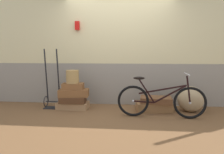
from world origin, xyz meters
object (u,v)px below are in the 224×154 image
at_px(burlap_sack, 191,99).
at_px(suitcase_1, 73,100).
at_px(suitcase_3, 73,86).
at_px(suitcase_5, 156,100).
at_px(suitcase_2, 74,93).
at_px(bicycle, 161,101).
at_px(suitcase_0, 73,105).
at_px(wicker_basket, 73,77).
at_px(suitcase_4, 154,106).
at_px(luggage_trolley, 52,92).

bearing_deg(burlap_sack, suitcase_1, -178.53).
distance_m(suitcase_3, suitcase_5, 1.83).
xyz_separation_m(suitcase_2, bicycle, (1.84, -0.43, -0.03)).
bearing_deg(suitcase_1, suitcase_0, 106.75).
bearing_deg(wicker_basket, suitcase_4, 0.91).
distance_m(suitcase_3, burlap_sack, 2.56).
distance_m(suitcase_0, suitcase_1, 0.15).
distance_m(wicker_basket, burlap_sack, 2.60).
distance_m(luggage_trolley, burlap_sack, 3.07).
height_order(suitcase_3, wicker_basket, wicker_basket).
relative_size(suitcase_2, bicycle, 0.38).
bearing_deg(wicker_basket, suitcase_3, -24.09).
xyz_separation_m(suitcase_2, suitcase_3, (-0.01, -0.01, 0.15)).
bearing_deg(suitcase_3, wicker_basket, 152.07).
bearing_deg(suitcase_3, bicycle, -16.80).
height_order(suitcase_3, suitcase_5, suitcase_3).
height_order(suitcase_4, luggage_trolley, luggage_trolley).
height_order(suitcase_2, luggage_trolley, luggage_trolley).
xyz_separation_m(suitcase_4, bicycle, (0.08, -0.46, 0.24)).
bearing_deg(suitcase_1, bicycle, -13.78).
bearing_deg(suitcase_3, luggage_trolley, 164.08).
xyz_separation_m(suitcase_2, wicker_basket, (-0.02, -0.00, 0.36)).
relative_size(suitcase_3, suitcase_4, 0.63).
bearing_deg(suitcase_4, bicycle, -86.10).
relative_size(suitcase_5, bicycle, 0.39).
xyz_separation_m(suitcase_3, wicker_basket, (-0.01, 0.00, 0.21)).
bearing_deg(burlap_sack, luggage_trolley, 178.68).
bearing_deg(wicker_basket, suitcase_2, 8.94).
bearing_deg(wicker_basket, suitcase_5, -0.48).
bearing_deg(suitcase_2, wicker_basket, -176.76).
relative_size(suitcase_1, suitcase_4, 0.75).
relative_size(suitcase_2, wicker_basket, 2.26).
height_order(wicker_basket, luggage_trolley, luggage_trolley).
bearing_deg(suitcase_0, suitcase_5, 0.90).
xyz_separation_m(suitcase_0, bicycle, (1.87, -0.45, 0.26)).
distance_m(suitcase_1, wicker_basket, 0.51).
xyz_separation_m(suitcase_0, luggage_trolley, (-0.50, 0.09, 0.27)).
xyz_separation_m(luggage_trolley, burlap_sack, (3.07, -0.07, -0.08)).
distance_m(suitcase_3, wicker_basket, 0.21).
height_order(suitcase_0, suitcase_4, suitcase_4).
bearing_deg(suitcase_4, burlap_sack, -5.37).
height_order(suitcase_1, burlap_sack, burlap_sack).
height_order(suitcase_0, burlap_sack, burlap_sack).
bearing_deg(suitcase_2, suitcase_0, 147.56).
xyz_separation_m(wicker_basket, bicycle, (1.86, -0.43, -0.39)).
xyz_separation_m(suitcase_3, suitcase_4, (1.77, 0.03, -0.42)).
bearing_deg(luggage_trolley, suitcase_3, -12.08).
bearing_deg(suitcase_5, suitcase_2, -177.15).
xyz_separation_m(suitcase_2, burlap_sack, (2.54, 0.03, -0.09)).
bearing_deg(wicker_basket, burlap_sack, 0.84).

